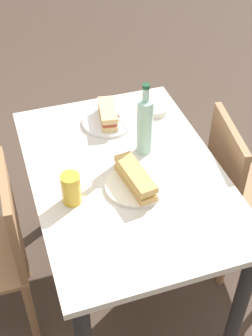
{
  "coord_description": "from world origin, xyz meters",
  "views": [
    {
      "loc": [
        1.29,
        -0.42,
        1.99
      ],
      "look_at": [
        0.0,
        0.0,
        0.77
      ],
      "focal_mm": 49.46,
      "sensor_mm": 36.0,
      "label": 1
    }
  ],
  "objects_px": {
    "knife_far": "(119,117)",
    "olive_bowl": "(156,110)",
    "knife_near": "(146,178)",
    "baguette_sandwich_far": "(108,114)",
    "beer_glass": "(71,189)",
    "plate_far": "(108,122)",
    "dining_table": "(126,194)",
    "baguette_sandwich_near": "(135,178)",
    "plate_near": "(135,186)",
    "water_bottle": "(145,125)",
    "chair_far": "(241,187)"
  },
  "relations": [
    {
      "from": "knife_far",
      "to": "olive_bowl",
      "type": "relative_size",
      "value": 1.68
    },
    {
      "from": "knife_near",
      "to": "baguette_sandwich_far",
      "type": "distance_m",
      "value": 0.41
    },
    {
      "from": "beer_glass",
      "to": "plate_far",
      "type": "bearing_deg",
      "value": 148.14
    },
    {
      "from": "dining_table",
      "to": "baguette_sandwich_near",
      "type": "height_order",
      "value": "baguette_sandwich_near"
    },
    {
      "from": "plate_near",
      "to": "beer_glass",
      "type": "bearing_deg",
      "value": -90.81
    },
    {
      "from": "knife_near",
      "to": "beer_glass",
      "type": "bearing_deg",
      "value": -87.11
    },
    {
      "from": "plate_far",
      "to": "knife_far",
      "type": "distance_m",
      "value": 0.05
    },
    {
      "from": "baguette_sandwich_far",
      "to": "water_bottle",
      "type": "distance_m",
      "value": 0.26
    },
    {
      "from": "knife_far",
      "to": "chair_far",
      "type": "bearing_deg",
      "value": 56.63
    },
    {
      "from": "olive_bowl",
      "to": "water_bottle",
      "type": "bearing_deg",
      "value": -31.33
    },
    {
      "from": "chair_far",
      "to": "plate_near",
      "type": "distance_m",
      "value": 0.64
    },
    {
      "from": "dining_table",
      "to": "knife_far",
      "type": "height_order",
      "value": "knife_far"
    },
    {
      "from": "plate_near",
      "to": "baguette_sandwich_near",
      "type": "distance_m",
      "value": 0.04
    },
    {
      "from": "baguette_sandwich_near",
      "to": "beer_glass",
      "type": "relative_size",
      "value": 1.9
    },
    {
      "from": "baguette_sandwich_far",
      "to": "beer_glass",
      "type": "height_order",
      "value": "beer_glass"
    },
    {
      "from": "chair_far",
      "to": "dining_table",
      "type": "bearing_deg",
      "value": -88.73
    },
    {
      "from": "knife_far",
      "to": "water_bottle",
      "type": "relative_size",
      "value": 0.56
    },
    {
      "from": "chair_far",
      "to": "plate_far",
      "type": "distance_m",
      "value": 0.69
    },
    {
      "from": "knife_near",
      "to": "olive_bowl",
      "type": "xyz_separation_m",
      "value": [
        -0.42,
        0.2,
        -0.0
      ]
    },
    {
      "from": "dining_table",
      "to": "olive_bowl",
      "type": "relative_size",
      "value": 10.17
    },
    {
      "from": "plate_far",
      "to": "olive_bowl",
      "type": "relative_size",
      "value": 2.19
    },
    {
      "from": "knife_far",
      "to": "dining_table",
      "type": "bearing_deg",
      "value": -12.6
    },
    {
      "from": "knife_near",
      "to": "plate_far",
      "type": "distance_m",
      "value": 0.41
    },
    {
      "from": "plate_far",
      "to": "beer_glass",
      "type": "xyz_separation_m",
      "value": [
        0.43,
        -0.27,
        0.06
      ]
    },
    {
      "from": "plate_near",
      "to": "baguette_sandwich_far",
      "type": "height_order",
      "value": "baguette_sandwich_far"
    },
    {
      "from": "chair_far",
      "to": "knife_far",
      "type": "height_order",
      "value": "chair_far"
    },
    {
      "from": "baguette_sandwich_near",
      "to": "olive_bowl",
      "type": "relative_size",
      "value": 2.24
    },
    {
      "from": "dining_table",
      "to": "baguette_sandwich_far",
      "type": "distance_m",
      "value": 0.38
    },
    {
      "from": "chair_far",
      "to": "knife_far",
      "type": "xyz_separation_m",
      "value": [
        -0.33,
        -0.5,
        0.29
      ]
    },
    {
      "from": "plate_far",
      "to": "beer_glass",
      "type": "bearing_deg",
      "value": -31.86
    },
    {
      "from": "plate_far",
      "to": "knife_far",
      "type": "relative_size",
      "value": 1.3
    },
    {
      "from": "plate_far",
      "to": "water_bottle",
      "type": "relative_size",
      "value": 0.73
    },
    {
      "from": "knife_near",
      "to": "knife_far",
      "type": "distance_m",
      "value": 0.42
    },
    {
      "from": "knife_near",
      "to": "baguette_sandwich_far",
      "type": "relative_size",
      "value": 0.92
    },
    {
      "from": "baguette_sandwich_near",
      "to": "baguette_sandwich_far",
      "type": "distance_m",
      "value": 0.43
    },
    {
      "from": "beer_glass",
      "to": "knife_near",
      "type": "bearing_deg",
      "value": 92.89
    },
    {
      "from": "chair_far",
      "to": "knife_near",
      "type": "xyz_separation_m",
      "value": [
        0.09,
        -0.51,
        0.29
      ]
    },
    {
      "from": "dining_table",
      "to": "beer_glass",
      "type": "distance_m",
      "value": 0.32
    },
    {
      "from": "knife_far",
      "to": "baguette_sandwich_far",
      "type": "bearing_deg",
      "value": -87.17
    },
    {
      "from": "knife_far",
      "to": "water_bottle",
      "type": "bearing_deg",
      "value": 9.09
    },
    {
      "from": "plate_near",
      "to": "baguette_sandwich_near",
      "type": "bearing_deg",
      "value": 3.58
    },
    {
      "from": "baguette_sandwich_near",
      "to": "knife_far",
      "type": "bearing_deg",
      "value": 170.92
    },
    {
      "from": "plate_near",
      "to": "olive_bowl",
      "type": "height_order",
      "value": "olive_bowl"
    },
    {
      "from": "knife_near",
      "to": "baguette_sandwich_far",
      "type": "height_order",
      "value": "baguette_sandwich_far"
    },
    {
      "from": "chair_far",
      "to": "baguette_sandwich_near",
      "type": "distance_m",
      "value": 0.66
    },
    {
      "from": "chair_far",
      "to": "olive_bowl",
      "type": "height_order",
      "value": "chair_far"
    },
    {
      "from": "baguette_sandwich_near",
      "to": "knife_far",
      "type": "height_order",
      "value": "baguette_sandwich_near"
    },
    {
      "from": "plate_near",
      "to": "water_bottle",
      "type": "bearing_deg",
      "value": 151.66
    },
    {
      "from": "dining_table",
      "to": "beer_glass",
      "type": "height_order",
      "value": "beer_glass"
    },
    {
      "from": "plate_far",
      "to": "knife_near",
      "type": "bearing_deg",
      "value": 4.59
    }
  ]
}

